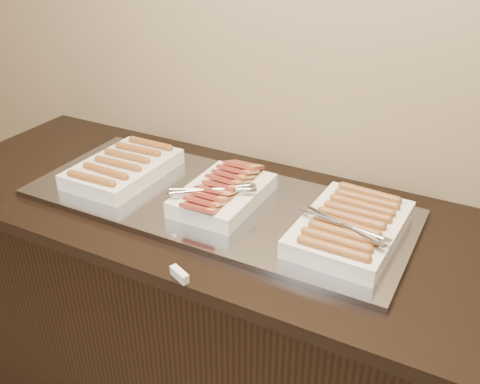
# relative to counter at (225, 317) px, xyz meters

# --- Properties ---
(counter) EXTENTS (2.06, 0.76, 0.90)m
(counter) POSITION_rel_counter_xyz_m (0.00, 0.00, 0.00)
(counter) COLOR black
(counter) RESTS_ON ground
(warming_tray) EXTENTS (1.20, 0.50, 0.02)m
(warming_tray) POSITION_rel_counter_xyz_m (-0.02, 0.00, 0.46)
(warming_tray) COLOR #9395A1
(warming_tray) RESTS_ON counter
(dish_left) EXTENTS (0.25, 0.37, 0.07)m
(dish_left) POSITION_rel_counter_xyz_m (-0.38, 0.00, 0.50)
(dish_left) COLOR silver
(dish_left) RESTS_ON warming_tray
(dish_center) EXTENTS (0.25, 0.35, 0.09)m
(dish_center) POSITION_rel_counter_xyz_m (0.00, -0.00, 0.50)
(dish_center) COLOR silver
(dish_center) RESTS_ON warming_tray
(dish_right) EXTENTS (0.28, 0.39, 0.08)m
(dish_right) POSITION_rel_counter_xyz_m (0.40, -0.00, 0.50)
(dish_right) COLOR silver
(dish_right) RESTS_ON warming_tray
(label_holder) EXTENTS (0.06, 0.04, 0.02)m
(label_holder) POSITION_rel_counter_xyz_m (0.08, -0.36, 0.46)
(label_holder) COLOR silver
(label_holder) RESTS_ON counter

